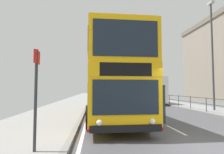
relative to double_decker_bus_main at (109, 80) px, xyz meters
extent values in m
cube|color=#49494E|center=(2.59, -6.33, -2.36)|extent=(8.40, 140.00, 0.06)
cube|color=silver|center=(2.59, -3.73, -2.32)|extent=(0.12, 2.00, 0.00)
cube|color=silver|center=(2.59, 1.07, -2.32)|extent=(0.12, 2.00, 0.00)
cube|color=silver|center=(2.59, 5.87, -2.32)|extent=(0.12, 2.00, 0.00)
cube|color=silver|center=(2.59, 10.67, -2.32)|extent=(0.12, 2.00, 0.00)
cube|color=silver|center=(2.59, 15.47, -2.32)|extent=(0.12, 2.00, 0.00)
cube|color=silver|center=(2.59, 20.27, -2.32)|extent=(0.12, 2.00, 0.00)
cube|color=silver|center=(2.59, 25.07, -2.32)|extent=(0.12, 2.00, 0.00)
cube|color=silver|center=(2.59, 29.87, -2.32)|extent=(0.12, 2.00, 0.00)
cube|color=silver|center=(2.59, 34.67, -2.32)|extent=(0.12, 2.00, 0.00)
cube|color=silver|center=(2.59, 39.47, -2.32)|extent=(0.12, 2.00, 0.00)
cube|color=silver|center=(2.59, 44.27, -2.32)|extent=(0.12, 2.00, 0.00)
cube|color=silver|center=(-1.36, -6.33, -2.32)|extent=(0.12, 133.00, 0.00)
cube|color=slate|center=(-1.71, -6.33, -2.26)|extent=(0.20, 140.00, 0.14)
cube|color=#F4B20F|center=(0.00, 0.02, -1.05)|extent=(2.88, 10.94, 1.85)
cube|color=#F4B20F|center=(0.00, 0.02, 0.11)|extent=(2.89, 11.00, 0.48)
cube|color=#F4B20F|center=(0.00, 0.02, 1.20)|extent=(2.88, 10.94, 1.69)
cube|color=#D0970D|center=(0.00, 0.02, 2.08)|extent=(2.79, 10.61, 0.08)
cube|color=#19232D|center=(0.15, -5.43, -0.83)|extent=(2.27, 0.09, 1.18)
cube|color=black|center=(0.15, -5.44, 0.11)|extent=(1.80, 0.08, 0.46)
cube|color=#19232D|center=(0.15, -5.43, 1.20)|extent=(2.27, 0.09, 1.28)
cube|color=black|center=(0.15, -5.44, -1.88)|extent=(2.45, 0.15, 0.24)
cube|color=#B2140F|center=(0.00, 0.02, -1.92)|extent=(2.90, 11.00, 0.10)
cube|color=#19232D|center=(1.29, 0.32, -0.80)|extent=(0.25, 8.48, 0.96)
cube|color=#19232D|center=(1.30, 0.05, 1.28)|extent=(0.29, 9.78, 1.01)
cube|color=#19232D|center=(-1.31, 0.25, -0.80)|extent=(0.25, 8.48, 0.96)
cube|color=#19232D|center=(-1.30, -0.02, 1.28)|extent=(0.29, 9.78, 1.01)
sphere|color=white|center=(1.05, -5.42, -1.66)|extent=(0.21, 0.21, 0.20)
sphere|color=white|center=(-0.75, -5.47, -1.66)|extent=(0.21, 0.21, 0.20)
cube|color=#19232D|center=(1.69, -4.33, -1.18)|extent=(0.67, 0.51, 1.59)
cube|color=black|center=(1.34, -4.04, -1.18)|extent=(0.12, 0.90, 1.59)
cylinder|color=black|center=(1.33, -3.19, -1.81)|extent=(0.33, 1.05, 1.04)
cylinder|color=black|center=(-1.15, -3.25, -1.81)|extent=(0.33, 1.05, 1.04)
cylinder|color=black|center=(1.14, 3.59, -1.81)|extent=(0.33, 1.05, 1.04)
cylinder|color=black|center=(-1.34, 3.52, -1.81)|extent=(0.33, 1.05, 1.04)
cube|color=white|center=(5.46, 12.22, -0.62)|extent=(2.61, 10.25, 2.77)
cube|color=#19232D|center=(4.19, 12.24, -0.23)|extent=(0.10, 8.69, 1.33)
cube|color=#19232D|center=(6.72, 12.21, -0.23)|extent=(0.10, 8.69, 1.33)
cube|color=#19232D|center=(5.51, 17.35, -0.34)|extent=(2.16, 0.05, 1.66)
cylinder|color=black|center=(4.29, 15.35, -1.85)|extent=(0.29, 0.96, 0.96)
cylinder|color=black|center=(6.69, 15.32, -1.85)|extent=(0.29, 0.96, 0.96)
cylinder|color=black|center=(4.22, 8.92, -1.85)|extent=(0.29, 0.96, 0.96)
cylinder|color=black|center=(6.63, 8.90, -1.85)|extent=(0.29, 0.96, 0.96)
cylinder|color=#2D3338|center=(7.04, 1.15, -1.67)|extent=(0.05, 0.05, 1.03)
cylinder|color=#2D3338|center=(7.04, 3.39, -1.67)|extent=(0.05, 0.05, 1.03)
cylinder|color=#2D3338|center=(7.04, 5.63, -1.67)|extent=(0.05, 0.05, 1.03)
cylinder|color=#2D3338|center=(7.04, 7.86, -1.67)|extent=(0.05, 0.05, 1.03)
cylinder|color=#2D3338|center=(7.04, 10.10, -1.67)|extent=(0.05, 0.05, 1.03)
cylinder|color=#2D3338|center=(7.04, 12.34, -1.67)|extent=(0.05, 0.05, 1.03)
cylinder|color=#2D3338|center=(7.04, 14.58, -1.67)|extent=(0.05, 0.05, 1.03)
cylinder|color=#2D3338|center=(7.04, 3.39, -1.21)|extent=(0.04, 22.38, 0.04)
cylinder|color=#2D3338|center=(7.04, 3.39, -1.62)|extent=(0.04, 22.38, 0.04)
cylinder|color=#2D2D33|center=(-2.47, -6.56, -0.84)|extent=(0.08, 0.08, 2.69)
cube|color=red|center=(-2.47, -6.54, 0.31)|extent=(0.04, 0.44, 0.36)
cylinder|color=#38383D|center=(8.31, 2.16, 2.01)|extent=(0.14, 0.14, 8.40)
cube|color=#B2B2AD|center=(8.31, 2.16, 6.33)|extent=(0.28, 0.60, 0.20)
cylinder|color=brown|center=(7.90, 17.53, 0.97)|extent=(0.30, 0.30, 6.31)
cylinder|color=brown|center=(8.21, 17.06, 3.79)|extent=(0.71, 1.01, 0.88)
cylinder|color=brown|center=(8.38, 17.29, 3.05)|extent=(1.06, 0.60, 0.80)
cylinder|color=brown|center=(7.09, 17.64, 3.26)|extent=(1.70, 0.34, 1.01)
cylinder|color=brown|center=(8.04, 18.18, 4.26)|extent=(0.37, 1.36, 1.54)
cylinder|color=brown|center=(7.39, 16.74, 3.41)|extent=(1.14, 1.70, 1.19)
cylinder|color=brown|center=(7.35, 17.80, 2.28)|extent=(1.19, 0.66, 0.77)
camera|label=1|loc=(-0.90, -11.75, -0.56)|focal=30.23mm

